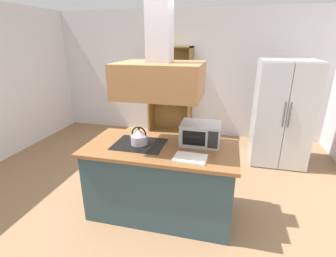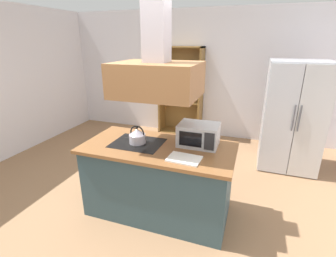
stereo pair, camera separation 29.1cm
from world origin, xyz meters
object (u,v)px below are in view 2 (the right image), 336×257
refrigerator (293,117)px  kettle (137,136)px  microwave (199,135)px  cutting_board (184,159)px  dish_cabinet (181,97)px

refrigerator → kettle: refrigerator is taller
refrigerator → microwave: bearing=-125.9°
kettle → microwave: microwave is taller
refrigerator → kettle: size_ratio=8.10×
kettle → microwave: size_ratio=0.48×
cutting_board → microwave: 0.44m
kettle → microwave: (0.70, 0.19, 0.04)m
cutting_board → microwave: size_ratio=0.74×
refrigerator → microwave: (-1.20, -1.66, 0.14)m
kettle → refrigerator: bearing=44.1°
dish_cabinet → microwave: (0.97, -2.57, 0.16)m
dish_cabinet → cutting_board: 3.14m
refrigerator → microwave: refrigerator is taller
cutting_board → microwave: (0.05, 0.42, 0.12)m
refrigerator → cutting_board: refrigerator is taller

